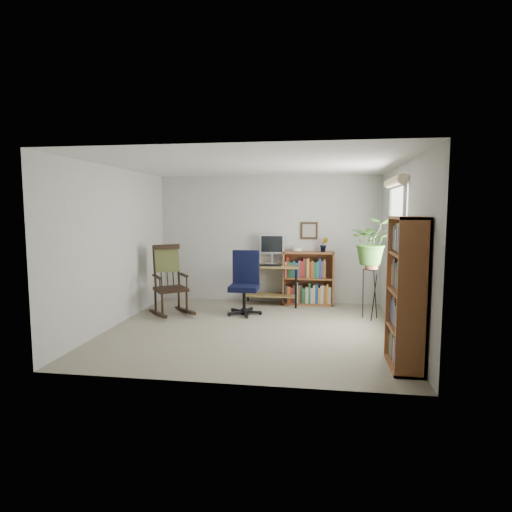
% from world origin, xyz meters
% --- Properties ---
extents(floor, '(4.20, 4.00, 0.00)m').
position_xyz_m(floor, '(0.00, 0.00, 0.00)').
color(floor, gray).
rests_on(floor, ground).
extents(ceiling, '(4.20, 4.00, 0.00)m').
position_xyz_m(ceiling, '(0.00, 0.00, 2.40)').
color(ceiling, silver).
rests_on(ceiling, ground).
extents(wall_back, '(4.20, 0.00, 2.40)m').
position_xyz_m(wall_back, '(0.00, 2.00, 1.20)').
color(wall_back, '#B8B8B4').
rests_on(wall_back, ground).
extents(wall_front, '(4.20, 0.00, 2.40)m').
position_xyz_m(wall_front, '(0.00, -2.00, 1.20)').
color(wall_front, '#B8B8B4').
rests_on(wall_front, ground).
extents(wall_left, '(0.00, 4.00, 2.40)m').
position_xyz_m(wall_left, '(-2.10, 0.00, 1.20)').
color(wall_left, '#B8B8B4').
rests_on(wall_left, ground).
extents(wall_right, '(0.00, 4.00, 2.40)m').
position_xyz_m(wall_right, '(2.10, 0.00, 1.20)').
color(wall_right, '#B8B8B4').
rests_on(wall_right, ground).
extents(window, '(0.12, 1.20, 1.50)m').
position_xyz_m(window, '(2.06, 0.30, 1.40)').
color(window, silver).
rests_on(window, wall_right).
extents(desk, '(1.03, 0.57, 0.74)m').
position_xyz_m(desk, '(0.09, 1.70, 0.37)').
color(desk, olive).
rests_on(desk, floor).
extents(monitor, '(0.46, 0.16, 0.56)m').
position_xyz_m(monitor, '(0.09, 1.84, 1.02)').
color(monitor, silver).
rests_on(monitor, desk).
extents(keyboard, '(0.40, 0.15, 0.02)m').
position_xyz_m(keyboard, '(0.09, 1.58, 0.76)').
color(keyboard, black).
rests_on(keyboard, desk).
extents(office_chair, '(0.60, 0.60, 1.09)m').
position_xyz_m(office_chair, '(-0.27, 0.88, 0.54)').
color(office_chair, black).
rests_on(office_chair, floor).
extents(rocking_chair, '(1.10, 1.19, 1.19)m').
position_xyz_m(rocking_chair, '(-1.49, 0.71, 0.60)').
color(rocking_chair, black).
rests_on(rocking_chair, floor).
extents(low_bookshelf, '(0.94, 0.31, 0.99)m').
position_xyz_m(low_bookshelf, '(0.77, 1.82, 0.50)').
color(low_bookshelf, brown).
rests_on(low_bookshelf, floor).
extents(tall_bookshelf, '(0.32, 0.74, 1.69)m').
position_xyz_m(tall_bookshelf, '(1.92, -1.25, 0.84)').
color(tall_bookshelf, brown).
rests_on(tall_bookshelf, floor).
extents(plant_stand, '(0.34, 0.34, 0.96)m').
position_xyz_m(plant_stand, '(1.80, 0.88, 0.48)').
color(plant_stand, black).
rests_on(plant_stand, floor).
extents(spider_plant, '(1.69, 1.88, 1.46)m').
position_xyz_m(spider_plant, '(1.80, 0.88, 1.62)').
color(spider_plant, '#376824').
rests_on(spider_plant, plant_stand).
extents(potted_plant_small, '(0.13, 0.24, 0.11)m').
position_xyz_m(potted_plant_small, '(1.05, 1.83, 1.04)').
color(potted_plant_small, '#376824').
rests_on(potted_plant_small, low_bookshelf).
extents(framed_picture, '(0.32, 0.04, 0.32)m').
position_xyz_m(framed_picture, '(0.77, 1.97, 1.37)').
color(framed_picture, black).
rests_on(framed_picture, wall_back).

